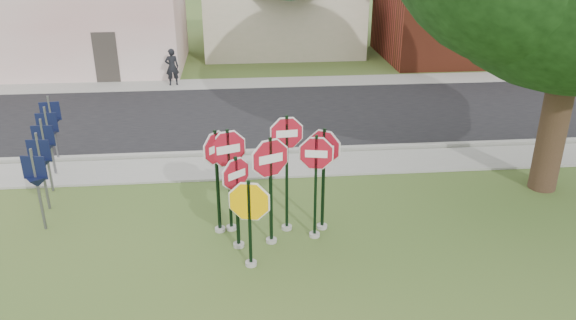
{
  "coord_description": "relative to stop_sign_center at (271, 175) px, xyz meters",
  "views": [
    {
      "loc": [
        -0.46,
        -9.23,
        6.62
      ],
      "look_at": [
        0.58,
        2.0,
        1.73
      ],
      "focal_mm": 35.0,
      "sensor_mm": 36.0,
      "label": 1
    }
  ],
  "objects": [
    {
      "name": "ground",
      "position": [
        -0.16,
        -1.44,
        -1.64
      ],
      "size": [
        120.0,
        120.0,
        0.0
      ],
      "primitive_type": "plane",
      "color": "#355620",
      "rests_on": "ground"
    },
    {
      "name": "sidewalk_near",
      "position": [
        -0.16,
        4.06,
        -1.61
      ],
      "size": [
        60.0,
        1.6,
        0.06
      ],
      "primitive_type": "cube",
      "color": "gray",
      "rests_on": "ground"
    },
    {
      "name": "road",
      "position": [
        -0.16,
        8.56,
        -1.62
      ],
      "size": [
        60.0,
        7.0,
        0.04
      ],
      "primitive_type": "cube",
      "color": "black",
      "rests_on": "ground"
    },
    {
      "name": "sidewalk_far",
      "position": [
        -0.16,
        12.86,
        -1.61
      ],
      "size": [
        60.0,
        1.6,
        0.06
      ],
      "primitive_type": "cube",
      "color": "gray",
      "rests_on": "ground"
    },
    {
      "name": "curb",
      "position": [
        -0.16,
        5.06,
        -1.57
      ],
      "size": [
        60.0,
        0.2,
        0.14
      ],
      "primitive_type": "cube",
      "color": "gray",
      "rests_on": "ground"
    },
    {
      "name": "stop_sign_center",
      "position": [
        0.0,
        0.0,
        0.0
      ],
      "size": [
        1.09,
        0.48,
        2.61
      ],
      "color": "gray",
      "rests_on": "ground"
    },
    {
      "name": "stop_sign_yellow",
      "position": [
        -0.48,
        -0.86,
        -0.43
      ],
      "size": [
        1.14,
        0.27,
        2.06
      ],
      "color": "gray",
      "rests_on": "ground"
    },
    {
      "name": "stop_sign_left",
      "position": [
        -0.72,
        -0.12,
        -0.31
      ],
      "size": [
        0.76,
        0.63,
        2.23
      ],
      "color": "gray",
      "rests_on": "ground"
    },
    {
      "name": "stop_sign_right",
      "position": [
        0.98,
        0.15,
        -0.07
      ],
      "size": [
        1.01,
        0.24,
        2.54
      ],
      "color": "gray",
      "rests_on": "ground"
    },
    {
      "name": "stop_sign_back_right",
      "position": [
        0.39,
        0.53,
        0.15
      ],
      "size": [
        1.01,
        0.24,
        2.87
      ],
      "color": "gray",
      "rests_on": "ground"
    },
    {
      "name": "stop_sign_back_left",
      "position": [
        -0.88,
        0.64,
        -0.02
      ],
      "size": [
        1.09,
        0.41,
        2.58
      ],
      "color": "gray",
      "rests_on": "ground"
    },
    {
      "name": "stop_sign_far_right",
      "position": [
        1.21,
        0.5,
        -0.05
      ],
      "size": [
        0.89,
        0.62,
        2.56
      ],
      "color": "gray",
      "rests_on": "ground"
    },
    {
      "name": "stop_sign_far_left",
      "position": [
        -1.14,
        0.59,
        -0.06
      ],
      "size": [
        0.67,
        0.78,
        2.56
      ],
      "color": "gray",
      "rests_on": "ground"
    },
    {
      "name": "route_sign_row",
      "position": [
        -5.56,
        3.06,
        -0.41
      ],
      "size": [
        1.43,
        4.63,
        2.0
      ],
      "color": "#59595E",
      "rests_on": "ground"
    },
    {
      "name": "building_stucco",
      "position": [
        -9.16,
        16.55,
        0.51
      ],
      "size": [
        12.2,
        6.2,
        4.2
      ],
      "color": "silver",
      "rests_on": "ground"
    },
    {
      "name": "building_brick",
      "position": [
        11.84,
        17.05,
        0.77
      ],
      "size": [
        10.2,
        6.2,
        4.75
      ],
      "color": "maroon",
      "rests_on": "ground"
    },
    {
      "name": "pedestrian",
      "position": [
        -3.34,
        12.83,
        -0.8
      ],
      "size": [
        0.63,
        0.48,
        1.55
      ],
      "primitive_type": "imported",
      "rotation": [
        0.0,
        0.0,
        3.36
      ],
      "color": "black",
      "rests_on": "sidewalk_far"
    }
  ]
}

